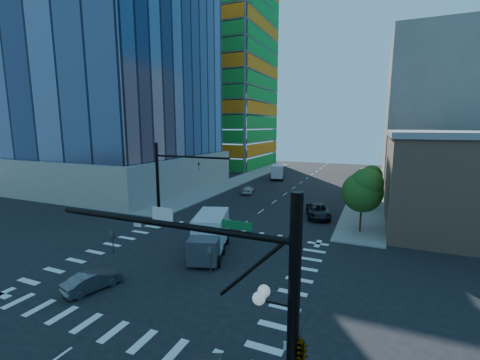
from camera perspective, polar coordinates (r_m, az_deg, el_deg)
The scene contains 17 objects.
ground at distance 27.33m, azimuth -9.40°, elevation -14.61°, with size 160.00×160.00×0.00m, color black.
road_markings at distance 27.33m, azimuth -9.40°, elevation -14.60°, with size 20.00×20.00×0.01m, color silver.
sidewalk_ne at distance 61.91m, azimuth 21.73°, elevation -1.45°, with size 5.00×60.00×0.15m, color gray.
sidewalk_nw at distance 67.20m, azimuth -0.06°, elevation 0.05°, with size 5.00×60.00×0.15m, color gray.
construction_building at distance 93.44m, azimuth -3.32°, elevation 17.79°, with size 25.16×34.50×70.60m.
bg_building_ne at distance 77.13m, azimuth 33.71°, elevation 10.08°, with size 24.00×30.00×28.00m, color slate.
signal_mast_se at distance 11.62m, azimuth 4.82°, elevation -22.18°, with size 10.51×2.48×9.00m.
signal_mast_nw at distance 40.51m, azimuth -12.82°, elevation 1.30°, with size 10.20×0.40×9.00m.
tree_south at distance 35.42m, azimuth 21.13°, elevation -1.59°, with size 4.16×4.16×6.82m.
tree_north at distance 47.36m, azimuth 22.03°, elevation 0.15°, with size 3.54×3.52×5.78m.
no_parking_sign at distance 15.65m, azimuth 8.31°, elevation -29.01°, with size 0.30×0.06×2.20m.
car_nb_far at distance 40.86m, azimuth 13.72°, elevation -5.39°, with size 2.65×5.75×1.60m, color black.
car_sb_near at distance 35.53m, azimuth -4.55°, elevation -7.55°, with size 1.99×4.90×1.42m, color #BDBDBD.
car_sb_mid at distance 53.73m, azimuth 1.45°, elevation -1.67°, with size 1.67×4.16×1.42m, color #BABCC3.
car_sb_cross at distance 25.18m, azimuth -24.70°, elevation -15.96°, with size 1.37×3.93×1.29m, color #48484D.
box_truck_near at distance 28.51m, azimuth -5.53°, elevation -10.25°, with size 4.58×6.97×3.38m.
box_truck_far at distance 68.90m, azimuth 6.66°, elevation 1.32°, with size 3.99×6.43×3.14m.
Camera 1 is at (13.65, -20.91, 11.10)m, focal length 24.00 mm.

